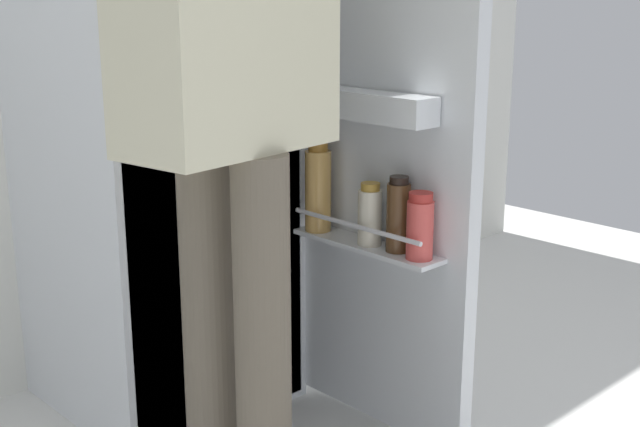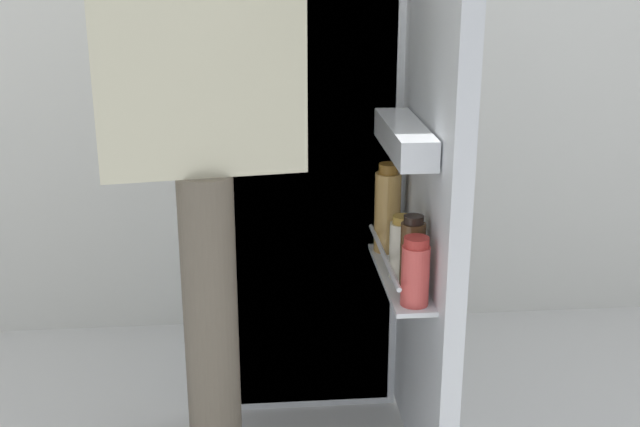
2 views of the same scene
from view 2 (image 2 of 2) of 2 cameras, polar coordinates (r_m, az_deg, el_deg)
name	(u,v)px [view 2 (image 2 of 2)]	position (r m, az deg, el deg)	size (l,w,h in m)	color
refrigerator	(297,100)	(2.49, -1.62, 7.82)	(0.65, 1.17, 1.79)	silver
person	(203,84)	(1.87, -8.09, 8.83)	(0.63, 0.73, 1.73)	#665B4C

